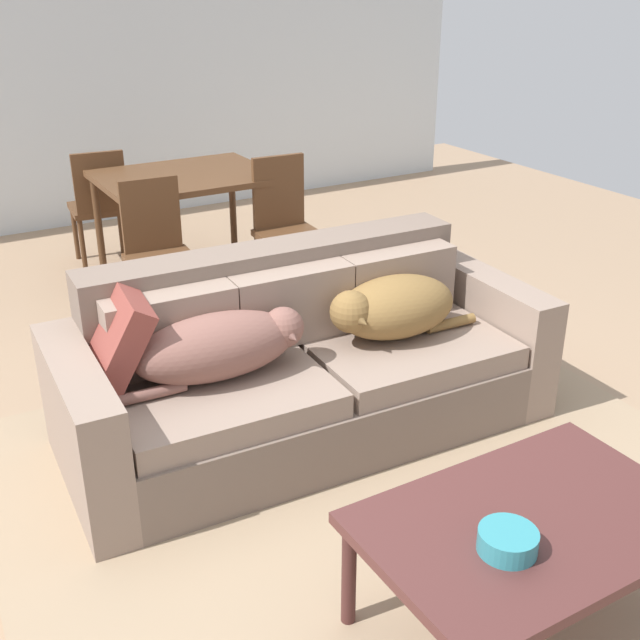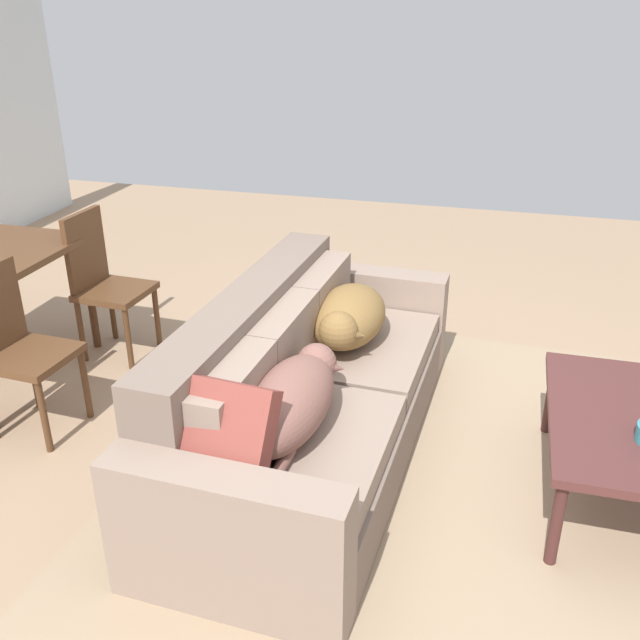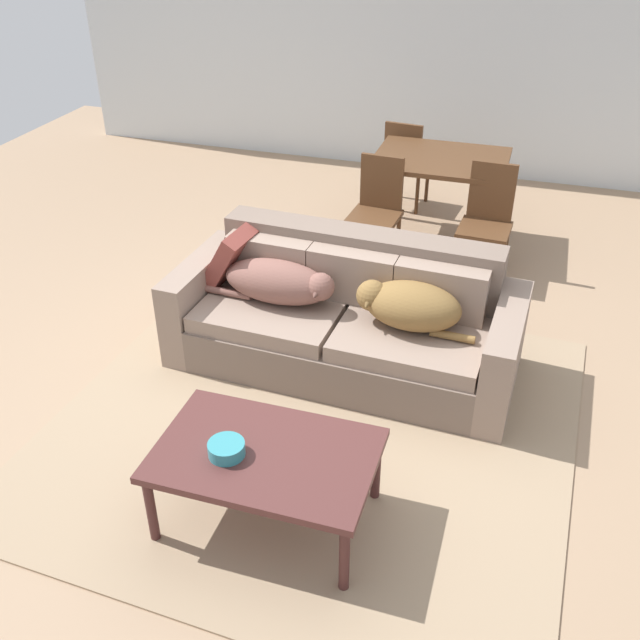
{
  "view_description": "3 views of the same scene",
  "coord_description": "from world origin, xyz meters",
  "px_view_note": "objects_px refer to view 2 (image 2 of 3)",
  "views": [
    {
      "loc": [
        -1.37,
        -2.78,
        2.07
      ],
      "look_at": [
        0.32,
        0.1,
        0.55
      ],
      "focal_mm": 44.26,
      "sensor_mm": 36.0,
      "label": 1
    },
    {
      "loc": [
        -2.61,
        -0.74,
        2.12
      ],
      "look_at": [
        0.45,
        0.1,
        0.65
      ],
      "focal_mm": 39.28,
      "sensor_mm": 36.0,
      "label": 2
    },
    {
      "loc": [
        1.29,
        -3.81,
        2.88
      ],
      "look_at": [
        0.14,
        -0.18,
        0.48
      ],
      "focal_mm": 40.53,
      "sensor_mm": 36.0,
      "label": 3
    }
  ],
  "objects_px": {
    "throw_pillow_by_left_arm": "(215,438)",
    "couch": "(304,396)",
    "coffee_table": "(632,427)",
    "dining_chair_near_right": "(104,279)",
    "dog_on_right_cushion": "(348,318)",
    "dog_on_left_cushion": "(292,400)",
    "dining_chair_near_left": "(17,343)"
  },
  "relations": [
    {
      "from": "throw_pillow_by_left_arm",
      "to": "couch",
      "type": "bearing_deg",
      "value": -6.09
    },
    {
      "from": "coffee_table",
      "to": "couch",
      "type": "bearing_deg",
      "value": 90.18
    },
    {
      "from": "couch",
      "to": "coffee_table",
      "type": "bearing_deg",
      "value": -87.25
    },
    {
      "from": "throw_pillow_by_left_arm",
      "to": "dining_chair_near_right",
      "type": "xyz_separation_m",
      "value": [
        1.58,
        1.43,
        -0.12
      ]
    },
    {
      "from": "couch",
      "to": "throw_pillow_by_left_arm",
      "type": "distance_m",
      "value": 0.9
    },
    {
      "from": "throw_pillow_by_left_arm",
      "to": "coffee_table",
      "type": "xyz_separation_m",
      "value": [
        0.85,
        -1.59,
        -0.22
      ]
    },
    {
      "from": "dog_on_right_cushion",
      "to": "throw_pillow_by_left_arm",
      "type": "height_order",
      "value": "throw_pillow_by_left_arm"
    },
    {
      "from": "dog_on_left_cushion",
      "to": "dog_on_right_cushion",
      "type": "height_order",
      "value": "dog_on_right_cushion"
    },
    {
      "from": "dog_on_right_cushion",
      "to": "dining_chair_near_right",
      "type": "xyz_separation_m",
      "value": [
        0.31,
        1.64,
        -0.07
      ]
    },
    {
      "from": "dog_on_right_cushion",
      "to": "dining_chair_near_right",
      "type": "bearing_deg",
      "value": 82.01
    },
    {
      "from": "dining_chair_near_left",
      "to": "dining_chair_near_right",
      "type": "relative_size",
      "value": 0.97
    },
    {
      "from": "throw_pillow_by_left_arm",
      "to": "dog_on_left_cushion",
      "type": "bearing_deg",
      "value": -22.37
    },
    {
      "from": "dog_on_left_cushion",
      "to": "dog_on_right_cushion",
      "type": "distance_m",
      "value": 0.86
    },
    {
      "from": "dog_on_right_cushion",
      "to": "coffee_table",
      "type": "xyz_separation_m",
      "value": [
        -0.42,
        -1.38,
        -0.17
      ]
    },
    {
      "from": "couch",
      "to": "dining_chair_near_right",
      "type": "height_order",
      "value": "dining_chair_near_right"
    },
    {
      "from": "couch",
      "to": "dining_chair_near_left",
      "type": "distance_m",
      "value": 1.51
    },
    {
      "from": "coffee_table",
      "to": "dining_chair_near_right",
      "type": "height_order",
      "value": "dining_chair_near_right"
    },
    {
      "from": "couch",
      "to": "dog_on_left_cushion",
      "type": "distance_m",
      "value": 0.51
    },
    {
      "from": "dining_chair_near_left",
      "to": "dining_chair_near_right",
      "type": "height_order",
      "value": "dining_chair_near_right"
    },
    {
      "from": "couch",
      "to": "throw_pillow_by_left_arm",
      "type": "relative_size",
      "value": 5.33
    },
    {
      "from": "throw_pillow_by_left_arm",
      "to": "dining_chair_near_right",
      "type": "relative_size",
      "value": 0.47
    },
    {
      "from": "dog_on_left_cushion",
      "to": "coffee_table",
      "type": "xyz_separation_m",
      "value": [
        0.44,
        -1.42,
        -0.17
      ]
    },
    {
      "from": "dining_chair_near_left",
      "to": "dining_chair_near_right",
      "type": "xyz_separation_m",
      "value": [
        0.89,
        0.04,
        0.01
      ]
    },
    {
      "from": "coffee_table",
      "to": "dog_on_left_cushion",
      "type": "bearing_deg",
      "value": 107.22
    },
    {
      "from": "couch",
      "to": "dog_on_right_cushion",
      "type": "bearing_deg",
      "value": -13.08
    },
    {
      "from": "dining_chair_near_right",
      "to": "throw_pillow_by_left_arm",
      "type": "bearing_deg",
      "value": -134.73
    },
    {
      "from": "dining_chair_near_left",
      "to": "dining_chair_near_right",
      "type": "distance_m",
      "value": 0.89
    },
    {
      "from": "dog_on_left_cushion",
      "to": "dining_chair_near_right",
      "type": "xyz_separation_m",
      "value": [
        1.17,
        1.6,
        -0.07
      ]
    },
    {
      "from": "dog_on_right_cushion",
      "to": "dining_chair_near_left",
      "type": "height_order",
      "value": "dining_chair_near_left"
    },
    {
      "from": "dog_on_right_cushion",
      "to": "couch",
      "type": "bearing_deg",
      "value": 166.92
    },
    {
      "from": "couch",
      "to": "throw_pillow_by_left_arm",
      "type": "xyz_separation_m",
      "value": [
        -0.85,
        0.09,
        0.3
      ]
    },
    {
      "from": "couch",
      "to": "dining_chair_near_right",
      "type": "xyz_separation_m",
      "value": [
        0.73,
        1.52,
        0.18
      ]
    }
  ]
}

